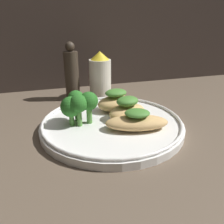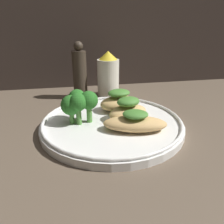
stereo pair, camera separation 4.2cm
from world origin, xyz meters
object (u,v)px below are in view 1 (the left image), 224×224
(broccoli_bunch, at_px, (78,104))
(pepper_grinder, at_px, (72,74))
(plate, at_px, (112,123))
(sauce_bottle, at_px, (100,75))

(broccoli_bunch, relative_size, pepper_grinder, 0.47)
(broccoli_bunch, distance_m, pepper_grinder, 0.19)
(plate, distance_m, broccoli_bunch, 0.08)
(pepper_grinder, bearing_deg, sauce_bottle, 0.00)
(plate, xyz_separation_m, pepper_grinder, (-0.05, 0.20, 0.06))
(broccoli_bunch, relative_size, sauce_bottle, 0.57)
(plate, relative_size, broccoli_bunch, 3.93)
(pepper_grinder, bearing_deg, plate, -76.27)
(sauce_bottle, bearing_deg, plate, -97.95)
(plate, height_order, pepper_grinder, pepper_grinder)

